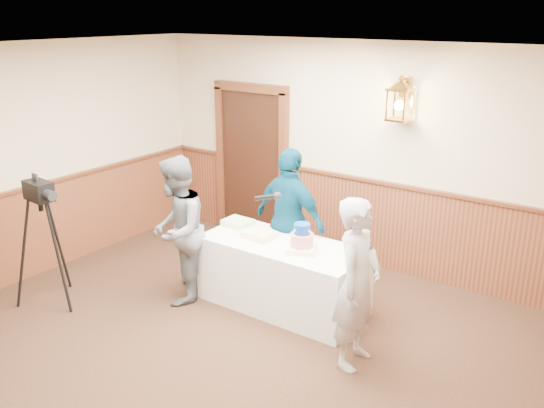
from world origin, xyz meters
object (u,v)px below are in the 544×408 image
(interviewer, at_px, (177,230))
(assistant_p, at_px, (290,220))
(tv_camera_rig, at_px, (47,250))
(tiered_cake, at_px, (302,240))
(sheet_cake_green, at_px, (238,223))
(display_table, at_px, (283,275))
(baker, at_px, (357,284))
(sheet_cake_yellow, at_px, (259,235))

(interviewer, distance_m, assistant_p, 1.28)
(tv_camera_rig, bearing_deg, interviewer, 44.23)
(tiered_cake, height_order, sheet_cake_green, tiered_cake)
(display_table, xyz_separation_m, assistant_p, (-0.19, 0.44, 0.46))
(tiered_cake, xyz_separation_m, baker, (0.87, -0.44, -0.06))
(sheet_cake_green, bearing_deg, tiered_cake, -11.09)
(baker, bearing_deg, sheet_cake_green, 66.97)
(assistant_p, bearing_deg, sheet_cake_yellow, 84.84)
(sheet_cake_yellow, height_order, assistant_p, assistant_p)
(sheet_cake_green, height_order, interviewer, interviewer)
(sheet_cake_yellow, height_order, interviewer, interviewer)
(assistant_p, bearing_deg, display_table, 122.59)
(sheet_cake_yellow, relative_size, assistant_p, 0.20)
(assistant_p, bearing_deg, sheet_cake_green, 38.62)
(interviewer, xyz_separation_m, baker, (2.20, 0.02, -0.02))
(sheet_cake_yellow, height_order, tv_camera_rig, tv_camera_rig)
(sheet_cake_yellow, height_order, baker, baker)
(sheet_cake_yellow, relative_size, interviewer, 0.21)
(sheet_cake_green, xyz_separation_m, assistant_p, (0.52, 0.30, 0.05))
(tiered_cake, distance_m, tv_camera_rig, 2.81)
(interviewer, relative_size, tv_camera_rig, 1.17)
(sheet_cake_yellow, distance_m, assistant_p, 0.47)
(display_table, distance_m, assistant_p, 0.67)
(tiered_cake, bearing_deg, baker, -27.02)
(display_table, distance_m, tv_camera_rig, 2.60)
(sheet_cake_yellow, bearing_deg, tiered_cake, -4.81)
(interviewer, height_order, baker, interviewer)
(sheet_cake_green, bearing_deg, baker, -18.89)
(interviewer, bearing_deg, sheet_cake_green, 124.38)
(baker, bearing_deg, interviewer, 86.28)
(display_table, xyz_separation_m, baker, (1.15, -0.51, 0.43))
(tiered_cake, bearing_deg, sheet_cake_green, 168.91)
(sheet_cake_green, distance_m, assistant_p, 0.61)
(sheet_cake_yellow, xyz_separation_m, tv_camera_rig, (-1.86, -1.40, -0.15))
(tiered_cake, xyz_separation_m, sheet_cake_green, (-1.00, 0.20, -0.08))
(interviewer, bearing_deg, tv_camera_rig, -80.25)
(sheet_cake_green, relative_size, tv_camera_rig, 0.23)
(tiered_cake, distance_m, assistant_p, 0.69)
(tiered_cake, relative_size, sheet_cake_yellow, 1.14)
(interviewer, xyz_separation_m, assistant_p, (0.85, 0.96, 0.01))
(display_table, height_order, baker, baker)
(sheet_cake_yellow, relative_size, sheet_cake_green, 1.06)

